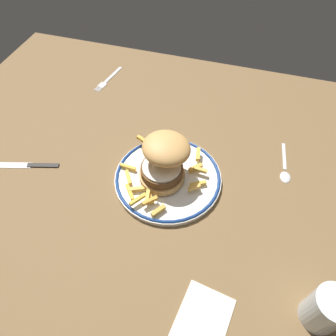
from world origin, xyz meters
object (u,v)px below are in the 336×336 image
at_px(dinner_plate, 168,178).
at_px(fork, 108,79).
at_px(knife, 29,165).
at_px(burger, 164,160).
at_px(water_glass, 325,310).
at_px(spoon, 285,172).
at_px(napkin, 203,318).

height_order(dinner_plate, fork, dinner_plate).
bearing_deg(knife, burger, 9.72).
height_order(water_glass, spoon, water_glass).
distance_m(fork, napkin, 0.76).
bearing_deg(burger, water_glass, -31.40).
distance_m(water_glass, napkin, 0.21).
bearing_deg(napkin, spoon, 72.53).
xyz_separation_m(dinner_plate, spoon, (0.27, 0.10, -0.00)).
bearing_deg(napkin, fork, 126.43).
bearing_deg(dinner_plate, water_glass, -32.10).
height_order(dinner_plate, napkin, dinner_plate).
bearing_deg(napkin, dinner_plate, 118.16).
bearing_deg(fork, burger, -48.60).
height_order(fork, spoon, spoon).
distance_m(water_glass, fork, 0.85).
height_order(water_glass, napkin, water_glass).
distance_m(knife, spoon, 0.64).
xyz_separation_m(water_glass, spoon, (-0.08, 0.32, -0.04)).
bearing_deg(dinner_plate, fork, 132.32).
relative_size(dinner_plate, fork, 1.79).
bearing_deg(fork, dinner_plate, -47.68).
relative_size(water_glass, napkin, 0.81).
height_order(burger, spoon, burger).
distance_m(dinner_plate, knife, 0.35).
xyz_separation_m(dinner_plate, water_glass, (0.35, -0.22, 0.03)).
bearing_deg(spoon, napkin, -107.47).
xyz_separation_m(dinner_plate, burger, (-0.01, -0.00, 0.06)).
bearing_deg(water_glass, napkin, -162.16).
bearing_deg(water_glass, knife, 167.05).
xyz_separation_m(dinner_plate, napkin, (0.15, -0.28, -0.01)).
relative_size(water_glass, spoon, 0.68).
bearing_deg(burger, dinner_plate, 0.20).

